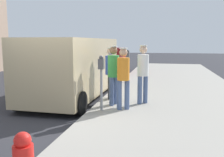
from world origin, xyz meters
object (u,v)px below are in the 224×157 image
Objects in this scene: pedestrian_in_white at (143,70)px; parked_sedan_ahead at (110,62)px; pedestrian_in_blue at (110,70)px; pedestrian_in_orange at (123,74)px; parked_van at (74,66)px; parking_meter_far at (128,60)px; parking_meter_near at (101,73)px; pedestrian_in_green at (113,71)px.

parked_sedan_ahead is at bearing 109.05° from pedestrian_in_white.
pedestrian_in_orange is at bearing -62.27° from pedestrian_in_blue.
parked_van is at bearing 140.52° from pedestrian_in_orange.
parking_meter_far is 0.85× the size of pedestrian_in_white.
parking_meter_near is at bearing -136.58° from pedestrian_in_white.
parking_meter_near is 1.44m from pedestrian_in_white.
pedestrian_in_green is 1.02× the size of pedestrian_in_orange.
parked_van is (-2.55, 0.93, -0.03)m from pedestrian_in_white.
pedestrian_in_blue is (-1.10, 0.41, -0.06)m from pedestrian_in_white.
parking_meter_near and parking_meter_far have the same top height.
pedestrian_in_orange is at bearing -121.40° from pedestrian_in_white.
pedestrian_in_green is 0.34× the size of parked_van.
pedestrian_in_green is at bearing -76.98° from parked_sedan_ahead.
pedestrian_in_orange is at bearing -83.07° from parking_meter_far.
pedestrian_in_green reaches higher than parked_sedan_ahead.
pedestrian_in_green is 8.66m from parked_sedan_ahead.
parking_meter_near reaches higher than parked_sedan_ahead.
parking_meter_far is at bearing 90.00° from parking_meter_near.
pedestrian_in_orange reaches higher than parking_meter_near.
parking_meter_far is at bearing 63.52° from parked_van.
pedestrian_in_orange is (0.37, -0.45, -0.03)m from pedestrian_in_green.
pedestrian_in_green is at bearing -158.58° from pedestrian_in_white.
parked_van reaches higher than pedestrian_in_green.
pedestrian_in_orange reaches higher than parked_sedan_ahead.
pedestrian_in_green is at bearing 73.05° from parking_meter_near.
pedestrian_in_orange reaches higher than pedestrian_in_blue.
parked_sedan_ahead is at bearing 91.98° from parked_van.
parked_van is at bearing 160.25° from pedestrian_in_blue.
pedestrian_in_orange reaches higher than parking_meter_far.
parking_meter_near is 9.27m from parked_sedan_ahead.
parking_meter_far is 0.88× the size of pedestrian_in_orange.
parked_van reaches higher than pedestrian_in_white.
pedestrian_in_white is 0.91m from pedestrian_in_green.
parked_van is at bearing 159.95° from pedestrian_in_white.
parked_sedan_ahead is (-1.95, 8.43, -0.42)m from pedestrian_in_green.
parked_sedan_ahead is (-1.75, 9.09, -0.43)m from parking_meter_near.
pedestrian_in_green is 1.04× the size of pedestrian_in_blue.
parked_sedan_ahead is (-2.32, 8.88, -0.39)m from pedestrian_in_orange.
parking_meter_near is 0.88× the size of pedestrian_in_orange.
parked_sedan_ahead is at bearing 112.81° from parking_meter_far.
pedestrian_in_blue is 7.88m from parked_sedan_ahead.
pedestrian_in_orange is at bearing -39.48° from parked_van.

